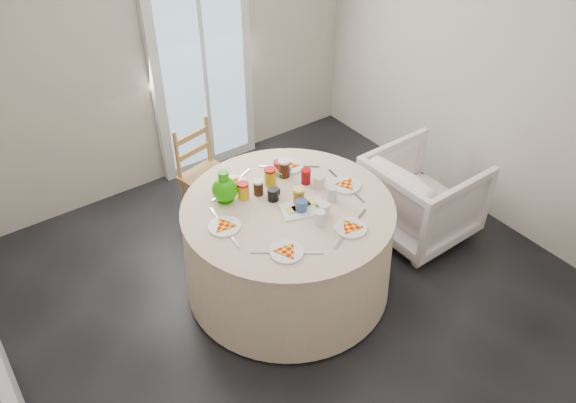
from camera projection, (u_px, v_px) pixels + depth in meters
floor at (293, 295)px, 4.25m from camera, size 4.00×4.00×0.00m
wall_back at (155, 47)px, 4.74m from camera, size 4.00×0.02×2.60m
wall_right at (500, 69)px, 4.38m from camera, size 0.02×4.00×2.60m
glass_door at (202, 65)px, 5.05m from camera, size 1.00×0.08×2.10m
radiator at (3, 374)px, 3.25m from camera, size 0.07×1.00×0.55m
table at (288, 247)px, 4.12m from camera, size 1.53×1.53×0.78m
wooden_chair at (208, 173)px, 4.71m from camera, size 0.47×0.46×0.89m
armchair at (422, 194)px, 4.61m from camera, size 0.75×0.80×0.81m
place_settings at (288, 205)px, 3.87m from camera, size 1.54×1.54×0.02m
jar_cluster at (274, 184)px, 3.98m from camera, size 0.58×0.37×0.16m
butter_tub at (282, 171)px, 4.18m from camera, size 0.14×0.12×0.05m
green_pitcher at (224, 188)px, 3.87m from camera, size 0.20×0.20×0.23m
cheese_platter at (303, 209)px, 3.84m from camera, size 0.35×0.28×0.04m
mugs_glasses at (304, 194)px, 3.91m from camera, size 0.78×0.78×0.11m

